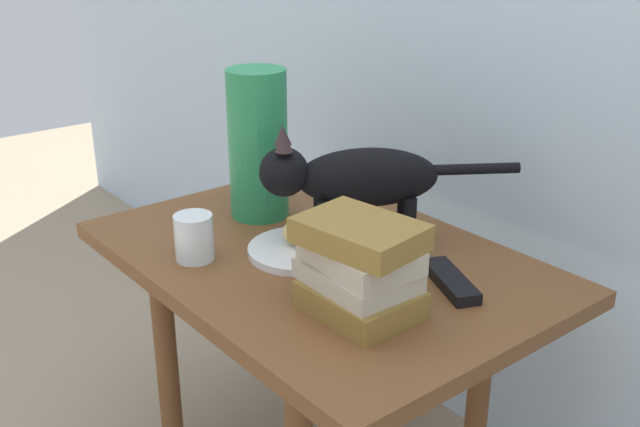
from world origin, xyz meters
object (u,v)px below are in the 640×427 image
at_px(bread_roll, 304,232).
at_px(cat, 351,178).
at_px(book_stack, 360,267).
at_px(side_table, 320,287).
at_px(tv_remote, 451,281).
at_px(green_vase, 258,144).
at_px(candle_jar, 194,240).
at_px(plate, 301,250).

xyz_separation_m(bread_roll, cat, (0.03, 0.09, 0.09)).
xyz_separation_m(bread_roll, book_stack, (0.23, -0.07, 0.04)).
height_order(side_table, book_stack, book_stack).
distance_m(book_stack, tv_remote, 0.19).
bearing_deg(green_vase, cat, 11.06).
distance_m(side_table, candle_jar, 0.25).
bearing_deg(green_vase, bread_roll, -11.49).
relative_size(plate, green_vase, 0.65).
bearing_deg(candle_jar, book_stack, 17.94).
bearing_deg(cat, green_vase, -168.94).
relative_size(side_table, bread_roll, 10.56).
height_order(cat, green_vase, green_vase).
height_order(book_stack, green_vase, green_vase).
distance_m(bread_roll, candle_jar, 0.20).
xyz_separation_m(side_table, bread_roll, (-0.03, -0.02, 0.11)).
bearing_deg(candle_jar, bread_roll, 60.58).
bearing_deg(green_vase, tv_remote, 7.90).
relative_size(bread_roll, book_stack, 0.40).
xyz_separation_m(green_vase, candle_jar, (0.10, -0.21, -0.11)).
bearing_deg(cat, plate, -105.32).
xyz_separation_m(plate, bread_roll, (-0.00, 0.01, 0.03)).
distance_m(book_stack, candle_jar, 0.34).
height_order(cat, candle_jar, cat).
height_order(plate, book_stack, book_stack).
height_order(bread_roll, cat, cat).
bearing_deg(tv_remote, bread_roll, -134.03).
height_order(plate, cat, cat).
relative_size(bread_roll, green_vase, 0.27).
height_order(side_table, tv_remote, tv_remote).
distance_m(cat, green_vase, 0.24).
distance_m(plate, tv_remote, 0.28).
relative_size(side_table, plate, 4.34).
distance_m(bread_roll, green_vase, 0.23).
bearing_deg(bread_roll, book_stack, -16.51).
relative_size(green_vase, candle_jar, 3.54).
xyz_separation_m(book_stack, green_vase, (-0.43, 0.11, 0.07)).
bearing_deg(book_stack, plate, 165.77).
bearing_deg(bread_roll, side_table, 29.11).
bearing_deg(bread_roll, candle_jar, -119.42).
xyz_separation_m(side_table, tv_remote, (0.24, 0.09, 0.08)).
distance_m(bread_roll, tv_remote, 0.29).
bearing_deg(candle_jar, plate, 57.91).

